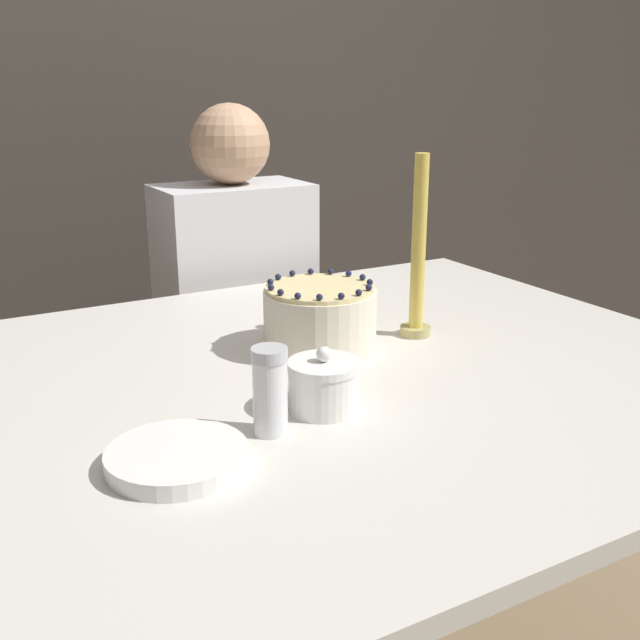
{
  "coord_description": "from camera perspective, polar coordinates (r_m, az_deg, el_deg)",
  "views": [
    {
      "loc": [
        -0.6,
        -1.06,
        1.26
      ],
      "look_at": [
        0.05,
        0.11,
        0.83
      ],
      "focal_mm": 42.0,
      "sensor_mm": 36.0,
      "label": 1
    }
  ],
  "objects": [
    {
      "name": "wall_behind",
      "position": [
        2.53,
        -16.48,
        18.05
      ],
      "size": [
        8.0,
        0.05,
        2.6
      ],
      "color": "#38332D",
      "rests_on": "ground_plane"
    },
    {
      "name": "dining_table",
      "position": [
        1.35,
        0.17,
        -7.86
      ],
      "size": [
        1.48,
        1.19,
        0.77
      ],
      "color": "beige",
      "rests_on": "ground_plane"
    },
    {
      "name": "sugar_shaker",
      "position": [
        1.07,
        -3.82,
        -5.38
      ],
      "size": [
        0.05,
        0.05,
        0.13
      ],
      "color": "white",
      "rests_on": "dining_table"
    },
    {
      "name": "sugar_bowl",
      "position": [
        1.15,
        0.31,
        -4.98
      ],
      "size": [
        0.11,
        0.11,
        0.1
      ],
      "color": "white",
      "rests_on": "dining_table"
    },
    {
      "name": "cake",
      "position": [
        1.4,
        -0.0,
        0.16
      ],
      "size": [
        0.21,
        0.21,
        0.13
      ],
      "color": "#EFE5CC",
      "rests_on": "dining_table"
    },
    {
      "name": "candle",
      "position": [
        1.47,
        7.48,
        4.46
      ],
      "size": [
        0.06,
        0.06,
        0.36
      ],
      "color": "tan",
      "rests_on": "dining_table"
    },
    {
      "name": "plate_stack",
      "position": [
        1.02,
        -10.84,
        -10.25
      ],
      "size": [
        0.19,
        0.19,
        0.02
      ],
      "color": "white",
      "rests_on": "dining_table"
    },
    {
      "name": "person_man_blue_shirt",
      "position": [
        2.14,
        -6.31,
        -2.39
      ],
      "size": [
        0.4,
        0.34,
        1.2
      ],
      "rotation": [
        0.0,
        0.0,
        3.14
      ],
      "color": "#595960",
      "rests_on": "ground_plane"
    }
  ]
}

